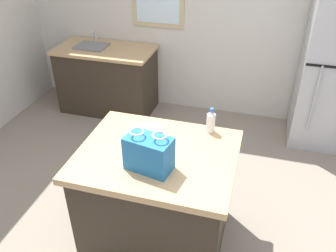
{
  "coord_description": "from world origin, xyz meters",
  "views": [
    {
      "loc": [
        0.52,
        -2.11,
        2.46
      ],
      "look_at": [
        -0.13,
        0.17,
        0.95
      ],
      "focal_mm": 37.5,
      "sensor_mm": 36.0,
      "label": 1
    }
  ],
  "objects_px": {
    "kitchen_island": "(158,197)",
    "shopping_bag": "(149,153)",
    "bottle": "(211,122)",
    "refrigerator": "(335,74)",
    "small_box": "(150,134)"
  },
  "relations": [
    {
      "from": "refrigerator",
      "to": "bottle",
      "type": "distance_m",
      "value": 1.96
    },
    {
      "from": "kitchen_island",
      "to": "refrigerator",
      "type": "relative_size",
      "value": 0.68
    },
    {
      "from": "refrigerator",
      "to": "small_box",
      "type": "distance_m",
      "value": 2.42
    },
    {
      "from": "kitchen_island",
      "to": "bottle",
      "type": "bearing_deg",
      "value": 49.6
    },
    {
      "from": "kitchen_island",
      "to": "refrigerator",
      "type": "distance_m",
      "value": 2.49
    },
    {
      "from": "refrigerator",
      "to": "shopping_bag",
      "type": "bearing_deg",
      "value": -123.73
    },
    {
      "from": "small_box",
      "to": "bottle",
      "type": "bearing_deg",
      "value": 31.01
    },
    {
      "from": "kitchen_island",
      "to": "shopping_bag",
      "type": "bearing_deg",
      "value": -89.3
    },
    {
      "from": "shopping_bag",
      "to": "bottle",
      "type": "bearing_deg",
      "value": 60.23
    },
    {
      "from": "refrigerator",
      "to": "shopping_bag",
      "type": "distance_m",
      "value": 2.62
    },
    {
      "from": "small_box",
      "to": "bottle",
      "type": "relative_size",
      "value": 0.83
    },
    {
      "from": "kitchen_island",
      "to": "refrigerator",
      "type": "height_order",
      "value": "refrigerator"
    },
    {
      "from": "kitchen_island",
      "to": "bottle",
      "type": "xyz_separation_m",
      "value": [
        0.33,
        0.39,
        0.54
      ]
    },
    {
      "from": "shopping_bag",
      "to": "small_box",
      "type": "height_order",
      "value": "shopping_bag"
    },
    {
      "from": "kitchen_island",
      "to": "shopping_bag",
      "type": "height_order",
      "value": "shopping_bag"
    }
  ]
}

